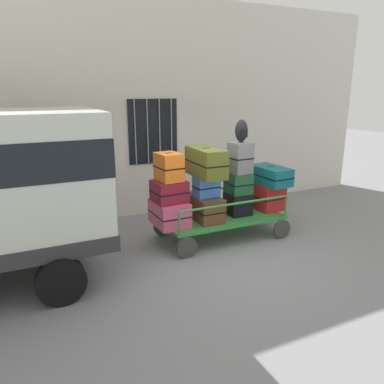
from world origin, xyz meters
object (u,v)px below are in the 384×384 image
(suitcase_left_top, at_px, (169,167))
(suitcase_center_bottom, at_px, (238,204))
(suitcase_midright_middle, at_px, (270,175))
(suitcase_midleft_bottom, at_px, (205,207))
(suitcase_midleft_top, at_px, (206,162))
(luggage_cart, at_px, (222,220))
(suitcase_midleft_middle, at_px, (206,187))
(suitcase_center_middle, at_px, (238,183))
(suitcase_center_top, at_px, (240,158))
(backpack, at_px, (242,131))
(suitcase_left_bottom, at_px, (169,213))
(suitcase_left_middle, at_px, (169,191))
(suitcase_midright_bottom, at_px, (268,196))

(suitcase_left_top, relative_size, suitcase_center_bottom, 1.06)
(suitcase_midright_middle, bearing_deg, suitcase_midleft_bottom, 177.96)
(suitcase_midleft_top, height_order, suitcase_midright_middle, suitcase_midleft_top)
(luggage_cart, height_order, suitcase_left_top, suitcase_left_top)
(suitcase_midleft_middle, distance_m, suitcase_center_middle, 0.77)
(suitcase_center_middle, bearing_deg, suitcase_center_top, -90.00)
(suitcase_midleft_bottom, bearing_deg, luggage_cart, -4.72)
(suitcase_midright_middle, xyz_separation_m, backpack, (-0.74, 0.02, 0.97))
(suitcase_left_bottom, bearing_deg, suitcase_midleft_top, -1.93)
(suitcase_midleft_bottom, relative_size, backpack, 2.11)
(suitcase_left_top, height_order, suitcase_center_middle, suitcase_left_top)
(suitcase_left_middle, distance_m, suitcase_midright_bottom, 2.33)
(luggage_cart, xyz_separation_m, suitcase_center_bottom, (0.38, 0.01, 0.29))
(suitcase_midleft_middle, xyz_separation_m, suitcase_center_top, (0.77, 0.01, 0.51))
(luggage_cart, height_order, suitcase_midleft_top, suitcase_midleft_top)
(suitcase_midright_bottom, distance_m, suitcase_midright_middle, 0.48)
(suitcase_left_middle, distance_m, suitcase_center_top, 1.62)
(luggage_cart, height_order, suitcase_midright_middle, suitcase_midright_middle)
(suitcase_midleft_middle, distance_m, backpack, 1.31)
(suitcase_center_bottom, bearing_deg, luggage_cart, -178.36)
(suitcase_left_bottom, xyz_separation_m, suitcase_left_top, (0.00, -0.01, 0.90))
(suitcase_midleft_middle, xyz_separation_m, suitcase_center_bottom, (0.77, 0.04, -0.46))
(suitcase_left_middle, height_order, suitcase_midright_middle, suitcase_midright_middle)
(suitcase_left_top, xyz_separation_m, suitcase_center_middle, (1.53, 0.00, -0.47))
(suitcase_center_bottom, bearing_deg, suitcase_midright_bottom, -0.62)
(luggage_cart, bearing_deg, suitcase_midleft_top, -179.46)
(suitcase_midleft_top, relative_size, suitcase_midright_bottom, 1.67)
(suitcase_midleft_top, bearing_deg, suitcase_midright_middle, -0.73)
(suitcase_center_middle, bearing_deg, suitcase_midleft_bottom, 178.99)
(suitcase_midleft_bottom, relative_size, suitcase_midleft_middle, 1.93)
(suitcase_left_top, height_order, suitcase_midleft_top, suitcase_midleft_top)
(suitcase_left_middle, relative_size, suitcase_center_middle, 1.26)
(suitcase_midleft_bottom, bearing_deg, suitcase_left_bottom, -179.29)
(suitcase_midleft_top, distance_m, suitcase_midright_bottom, 1.76)
(suitcase_midleft_middle, bearing_deg, luggage_cart, 4.01)
(suitcase_center_middle, bearing_deg, suitcase_midleft_middle, -176.64)
(suitcase_midleft_middle, bearing_deg, suitcase_left_top, 176.86)
(suitcase_left_top, distance_m, suitcase_center_bottom, 1.78)
(suitcase_center_bottom, distance_m, backpack, 1.50)
(suitcase_center_middle, height_order, suitcase_center_top, suitcase_center_top)
(suitcase_center_bottom, height_order, suitcase_center_middle, suitcase_center_middle)
(suitcase_left_bottom, xyz_separation_m, suitcase_center_middle, (1.53, -0.00, 0.43))
(suitcase_midleft_bottom, height_order, suitcase_midleft_top, suitcase_midleft_top)
(luggage_cart, relative_size, suitcase_midleft_bottom, 2.72)
(suitcase_center_middle, bearing_deg, suitcase_left_top, -179.89)
(suitcase_left_top, bearing_deg, suitcase_midright_middle, -0.95)
(suitcase_left_bottom, distance_m, backpack, 2.15)
(suitcase_left_middle, relative_size, suitcase_midleft_bottom, 0.68)
(suitcase_left_top, distance_m, suitcase_center_middle, 1.60)
(suitcase_left_bottom, bearing_deg, suitcase_left_top, -90.00)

